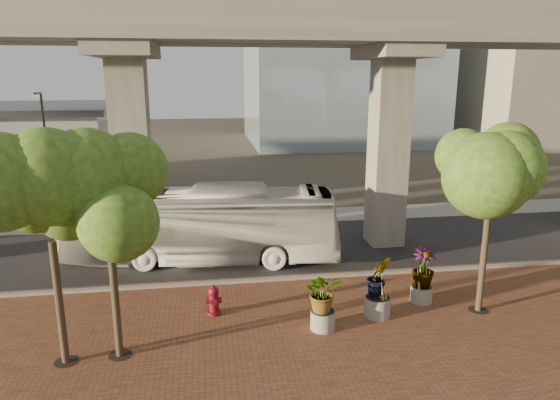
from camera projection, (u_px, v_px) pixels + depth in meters
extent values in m
plane|color=#3B352A|center=(271.00, 264.00, 22.46)|extent=(160.00, 160.00, 0.00)
cube|color=brown|center=(306.00, 361.00, 14.78)|extent=(70.00, 13.00, 0.06)
cube|color=black|center=(266.00, 249.00, 24.38)|extent=(90.00, 8.00, 0.04)
cube|color=gray|center=(277.00, 280.00, 20.52)|extent=(70.00, 0.25, 0.16)
cube|color=gray|center=(255.00, 218.00, 29.65)|extent=(90.00, 3.00, 0.06)
cube|color=#9A978C|center=(269.00, 18.00, 20.30)|extent=(72.00, 2.40, 1.80)
cube|color=#9A978C|center=(260.00, 26.00, 23.37)|extent=(72.00, 2.40, 1.80)
cube|color=gray|center=(546.00, 43.00, 59.56)|extent=(18.00, 16.00, 24.00)
imported|color=silver|center=(202.00, 225.00, 22.44)|extent=(12.49, 4.41, 3.41)
cylinder|color=maroon|center=(214.00, 312.00, 17.61)|extent=(0.49, 0.49, 0.11)
cylinder|color=maroon|center=(214.00, 302.00, 17.51)|extent=(0.33, 0.33, 0.79)
sphere|color=maroon|center=(214.00, 292.00, 17.41)|extent=(0.38, 0.38, 0.38)
cylinder|color=maroon|center=(213.00, 287.00, 17.37)|extent=(0.11, 0.11, 0.14)
cylinder|color=maroon|center=(214.00, 300.00, 17.49)|extent=(0.55, 0.22, 0.22)
cylinder|color=gray|center=(323.00, 320.00, 16.51)|extent=(0.82, 0.82, 0.64)
imported|color=#295015|center=(323.00, 292.00, 16.27)|extent=(1.82, 1.82, 1.36)
cylinder|color=#B0AA9F|center=(421.00, 294.00, 18.49)|extent=(0.80, 0.80, 0.62)
imported|color=#295015|center=(423.00, 268.00, 18.24)|extent=(1.95, 1.95, 1.46)
cylinder|color=gray|center=(377.00, 306.00, 17.39)|extent=(0.91, 0.91, 0.71)
imported|color=#295015|center=(379.00, 277.00, 17.12)|extent=(2.02, 2.02, 1.51)
cylinder|color=#403224|center=(59.00, 303.00, 14.22)|extent=(0.22, 0.22, 3.73)
cylinder|color=black|center=(66.00, 362.00, 14.67)|extent=(0.70, 0.70, 0.01)
cylinder|color=#403224|center=(115.00, 300.00, 14.57)|extent=(0.22, 0.22, 3.63)
cylinder|color=black|center=(120.00, 355.00, 15.01)|extent=(0.70, 0.70, 0.01)
cylinder|color=#403224|center=(483.00, 264.00, 17.45)|extent=(0.22, 0.22, 3.57)
cylinder|color=black|center=(478.00, 310.00, 17.88)|extent=(0.70, 0.70, 0.01)
cylinder|color=#323137|center=(48.00, 162.00, 27.05)|extent=(0.13, 0.13, 7.30)
cube|color=#323137|center=(38.00, 94.00, 25.73)|extent=(0.14, 0.91, 0.14)
cube|color=silver|center=(35.00, 96.00, 25.31)|extent=(0.36, 0.18, 0.11)
cylinder|color=#303136|center=(378.00, 150.00, 29.46)|extent=(0.14, 0.14, 7.81)
cube|color=#303136|center=(384.00, 83.00, 28.04)|extent=(0.15, 0.98, 0.15)
cube|color=silver|center=(387.00, 85.00, 27.60)|extent=(0.39, 0.20, 0.12)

